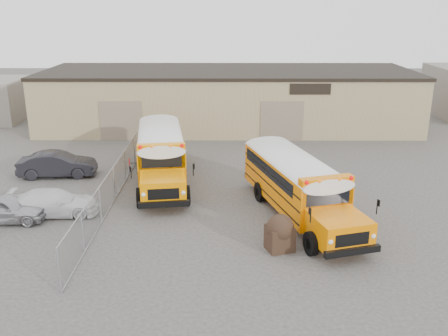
{
  "coord_description": "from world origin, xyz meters",
  "views": [
    {
      "loc": [
        -0.14,
        -21.42,
        9.78
      ],
      "look_at": [
        -0.26,
        3.46,
        1.6
      ],
      "focal_mm": 40.0,
      "sensor_mm": 36.0,
      "label": 1
    }
  ],
  "objects_px": {
    "school_bus_right": "(256,148)",
    "car_silver": "(4,208)",
    "car_white": "(54,203)",
    "school_bus_left": "(159,126)",
    "tarp_bundle": "(280,232)",
    "car_dark": "(57,164)"
  },
  "relations": [
    {
      "from": "car_silver",
      "to": "car_white",
      "type": "bearing_deg",
      "value": -70.28
    },
    {
      "from": "school_bus_right",
      "to": "car_dark",
      "type": "bearing_deg",
      "value": -178.91
    },
    {
      "from": "school_bus_right",
      "to": "car_white",
      "type": "bearing_deg",
      "value": -149.54
    },
    {
      "from": "school_bus_left",
      "to": "car_silver",
      "type": "height_order",
      "value": "school_bus_left"
    },
    {
      "from": "school_bus_right",
      "to": "car_silver",
      "type": "relative_size",
      "value": 2.59
    },
    {
      "from": "car_silver",
      "to": "car_white",
      "type": "relative_size",
      "value": 0.91
    },
    {
      "from": "school_bus_left",
      "to": "car_silver",
      "type": "xyz_separation_m",
      "value": [
        -5.77,
        -12.22,
        -1.06
      ]
    },
    {
      "from": "tarp_bundle",
      "to": "car_silver",
      "type": "height_order",
      "value": "tarp_bundle"
    },
    {
      "from": "school_bus_left",
      "to": "car_dark",
      "type": "height_order",
      "value": "school_bus_left"
    },
    {
      "from": "car_silver",
      "to": "school_bus_right",
      "type": "bearing_deg",
      "value": -62.96
    },
    {
      "from": "school_bus_left",
      "to": "tarp_bundle",
      "type": "xyz_separation_m",
      "value": [
        6.91,
        -15.02,
        -0.92
      ]
    },
    {
      "from": "tarp_bundle",
      "to": "car_white",
      "type": "bearing_deg",
      "value": 161.12
    },
    {
      "from": "car_silver",
      "to": "car_white",
      "type": "xyz_separation_m",
      "value": [
        2.07,
        0.83,
        -0.04
      ]
    },
    {
      "from": "school_bus_left",
      "to": "tarp_bundle",
      "type": "bearing_deg",
      "value": -65.3
    },
    {
      "from": "school_bus_right",
      "to": "car_dark",
      "type": "distance_m",
      "value": 11.84
    },
    {
      "from": "tarp_bundle",
      "to": "car_white",
      "type": "distance_m",
      "value": 11.22
    },
    {
      "from": "car_white",
      "to": "car_dark",
      "type": "xyz_separation_m",
      "value": [
        -1.67,
        5.73,
        0.11
      ]
    },
    {
      "from": "tarp_bundle",
      "to": "car_white",
      "type": "xyz_separation_m",
      "value": [
        -10.61,
        3.63,
        -0.18
      ]
    },
    {
      "from": "school_bus_left",
      "to": "car_white",
      "type": "relative_size",
      "value": 2.42
    },
    {
      "from": "car_silver",
      "to": "car_dark",
      "type": "bearing_deg",
      "value": -5.53
    },
    {
      "from": "car_white",
      "to": "school_bus_right",
      "type": "bearing_deg",
      "value": -64.46
    },
    {
      "from": "school_bus_left",
      "to": "car_white",
      "type": "bearing_deg",
      "value": -108.0
    }
  ]
}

